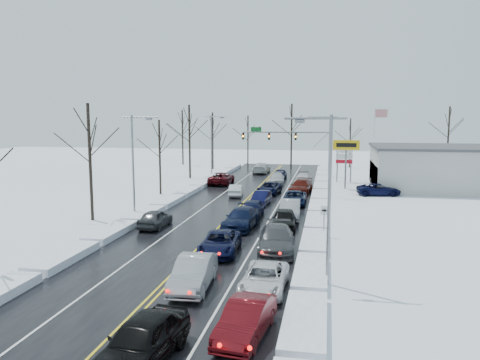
% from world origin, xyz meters
% --- Properties ---
extents(ground, '(160.00, 160.00, 0.00)m').
position_xyz_m(ground, '(0.00, 0.00, 0.00)').
color(ground, white).
rests_on(ground, ground).
extents(road_surface, '(14.00, 84.00, 0.01)m').
position_xyz_m(road_surface, '(0.00, 2.00, 0.01)').
color(road_surface, black).
rests_on(road_surface, ground).
extents(snow_bank_left, '(1.83, 72.00, 0.51)m').
position_xyz_m(snow_bank_left, '(-7.60, 2.00, 0.00)').
color(snow_bank_left, white).
rests_on(snow_bank_left, ground).
extents(snow_bank_right, '(1.83, 72.00, 0.51)m').
position_xyz_m(snow_bank_right, '(7.60, 2.00, 0.00)').
color(snow_bank_right, white).
rests_on(snow_bank_right, ground).
extents(traffic_signal_mast, '(13.28, 0.39, 8.00)m').
position_xyz_m(traffic_signal_mast, '(3.45, 27.99, 5.48)').
color(traffic_signal_mast, slate).
rests_on(traffic_signal_mast, ground).
extents(tires_plus_sign, '(3.20, 0.34, 6.00)m').
position_xyz_m(tires_plus_sign, '(10.50, 15.99, 4.99)').
color(tires_plus_sign, slate).
rests_on(tires_plus_sign, ground).
extents(used_vehicles_sign, '(2.20, 0.22, 4.65)m').
position_xyz_m(used_vehicles_sign, '(10.50, 22.00, 3.32)').
color(used_vehicles_sign, slate).
rests_on(used_vehicles_sign, ground).
extents(speed_limit_sign, '(0.55, 0.09, 2.35)m').
position_xyz_m(speed_limit_sign, '(8.20, -8.00, 1.63)').
color(speed_limit_sign, slate).
rests_on(speed_limit_sign, ground).
extents(flagpole, '(1.87, 1.20, 10.00)m').
position_xyz_m(flagpole, '(15.17, 30.00, 5.93)').
color(flagpole, silver).
rests_on(flagpole, ground).
extents(dealership_building, '(20.40, 12.40, 5.30)m').
position_xyz_m(dealership_building, '(23.98, 18.00, 2.66)').
color(dealership_building, '#AAAAA5').
rests_on(dealership_building, ground).
extents(streetlight_se, '(3.20, 0.25, 9.00)m').
position_xyz_m(streetlight_se, '(8.30, -18.00, 5.31)').
color(streetlight_se, slate).
rests_on(streetlight_se, ground).
extents(streetlight_ne, '(3.20, 0.25, 9.00)m').
position_xyz_m(streetlight_ne, '(8.30, 10.00, 5.31)').
color(streetlight_ne, slate).
rests_on(streetlight_ne, ground).
extents(streetlight_sw, '(3.20, 0.25, 9.00)m').
position_xyz_m(streetlight_sw, '(-8.30, -4.00, 5.31)').
color(streetlight_sw, slate).
rests_on(streetlight_sw, ground).
extents(streetlight_nw, '(3.20, 0.25, 9.00)m').
position_xyz_m(streetlight_nw, '(-8.30, 24.00, 5.31)').
color(streetlight_nw, slate).
rests_on(streetlight_nw, ground).
extents(tree_left_b, '(4.00, 4.00, 10.00)m').
position_xyz_m(tree_left_b, '(-11.50, -6.00, 6.99)').
color(tree_left_b, '#2D231C').
rests_on(tree_left_b, ground).
extents(tree_left_c, '(3.40, 3.40, 8.50)m').
position_xyz_m(tree_left_c, '(-10.50, 8.00, 5.94)').
color(tree_left_c, '#2D231C').
rests_on(tree_left_c, ground).
extents(tree_left_d, '(4.20, 4.20, 10.50)m').
position_xyz_m(tree_left_d, '(-11.20, 22.00, 7.33)').
color(tree_left_d, '#2D231C').
rests_on(tree_left_d, ground).
extents(tree_left_e, '(3.80, 3.80, 9.50)m').
position_xyz_m(tree_left_e, '(-10.80, 34.00, 6.64)').
color(tree_left_e, '#2D231C').
rests_on(tree_left_e, ground).
extents(tree_far_a, '(4.00, 4.00, 10.00)m').
position_xyz_m(tree_far_a, '(-18.00, 40.00, 6.99)').
color(tree_far_a, '#2D231C').
rests_on(tree_far_a, ground).
extents(tree_far_b, '(3.60, 3.60, 9.00)m').
position_xyz_m(tree_far_b, '(-6.00, 41.00, 6.29)').
color(tree_far_b, '#2D231C').
rests_on(tree_far_b, ground).
extents(tree_far_c, '(4.40, 4.40, 11.00)m').
position_xyz_m(tree_far_c, '(2.00, 39.00, 7.68)').
color(tree_far_c, '#2D231C').
rests_on(tree_far_c, ground).
extents(tree_far_d, '(3.40, 3.40, 8.50)m').
position_xyz_m(tree_far_d, '(12.00, 40.50, 5.94)').
color(tree_far_d, '#2D231C').
rests_on(tree_far_d, ground).
extents(tree_far_e, '(4.20, 4.20, 10.50)m').
position_xyz_m(tree_far_e, '(28.00, 41.00, 7.33)').
color(tree_far_e, '#2D231C').
rests_on(tree_far_e, ground).
extents(queued_car_1, '(2.03, 5.06, 1.64)m').
position_xyz_m(queued_car_1, '(1.63, -19.85, 0.00)').
color(queued_car_1, '#9EA1A6').
rests_on(queued_car_1, ground).
extents(queued_car_2, '(2.64, 5.22, 1.41)m').
position_xyz_m(queued_car_2, '(1.57, -13.53, 0.00)').
color(queued_car_2, black).
rests_on(queued_car_2, ground).
extents(queued_car_3, '(2.65, 5.65, 1.59)m').
position_xyz_m(queued_car_3, '(1.67, -6.47, 0.00)').
color(queued_car_3, black).
rests_on(queued_car_3, ground).
extents(queued_car_4, '(1.83, 4.53, 1.54)m').
position_xyz_m(queued_car_4, '(1.86, -2.44, 0.00)').
color(queued_car_4, black).
rests_on(queued_car_4, ground).
extents(queued_car_5, '(1.71, 4.28, 1.39)m').
position_xyz_m(queued_car_5, '(1.81, 3.69, 0.00)').
color(queued_car_5, black).
rests_on(queued_car_5, ground).
extents(queued_car_6, '(2.65, 5.06, 1.36)m').
position_xyz_m(queued_car_6, '(1.78, 10.34, 0.00)').
color(queued_car_6, black).
rests_on(queued_car_6, ground).
extents(queued_car_7, '(2.36, 4.99, 1.41)m').
position_xyz_m(queued_car_7, '(1.73, 18.83, 0.00)').
color(queued_car_7, '#B0B3B9').
rests_on(queued_car_7, ground).
extents(queued_car_8, '(2.02, 4.36, 1.45)m').
position_xyz_m(queued_car_8, '(1.63, 23.17, 0.00)').
color(queued_car_8, black).
rests_on(queued_car_8, ground).
extents(queued_car_9, '(2.10, 4.64, 1.48)m').
position_xyz_m(queued_car_9, '(5.28, -24.73, 0.00)').
color(queued_car_9, '#550B10').
rests_on(queued_car_9, ground).
extents(queued_car_10, '(2.28, 4.85, 1.34)m').
position_xyz_m(queued_car_10, '(5.32, -19.61, 0.00)').
color(queued_car_10, silver).
rests_on(queued_car_10, ground).
extents(queued_car_11, '(2.89, 5.95, 1.67)m').
position_xyz_m(queued_car_11, '(5.14, -12.45, 0.00)').
color(queued_car_11, '#404345').
rests_on(queued_car_11, ground).
extents(queued_car_12, '(2.11, 4.69, 1.56)m').
position_xyz_m(queued_car_12, '(5.07, -6.01, 0.00)').
color(queued_car_12, black).
rests_on(queued_car_12, ground).
extents(queued_car_13, '(1.94, 5.01, 1.63)m').
position_xyz_m(queued_car_13, '(5.20, -2.22, 0.00)').
color(queued_car_13, '#93959A').
rests_on(queued_car_13, ground).
extents(queued_car_14, '(2.28, 4.93, 1.37)m').
position_xyz_m(queued_car_14, '(5.11, 4.39, 0.00)').
color(queued_car_14, black).
rests_on(queued_car_14, ground).
extents(queued_car_15, '(2.79, 5.56, 1.55)m').
position_xyz_m(queued_car_15, '(5.35, 11.72, 0.00)').
color(queued_car_15, '#460F09').
rests_on(queued_car_15, ground).
extents(queued_car_16, '(2.29, 4.93, 1.64)m').
position_xyz_m(queued_car_16, '(5.26, 18.17, 0.00)').
color(queued_car_16, silver).
rests_on(queued_car_16, ground).
extents(queued_car_17, '(1.57, 4.27, 1.40)m').
position_xyz_m(queued_car_17, '(5.05, 22.19, 0.00)').
color(queued_car_17, '#3D3F42').
rests_on(queued_car_17, ground).
extents(oncoming_car_0, '(1.86, 4.16, 1.32)m').
position_xyz_m(oncoming_car_0, '(-1.68, 8.22, 0.00)').
color(oncoming_car_0, silver).
rests_on(oncoming_car_0, ground).
extents(oncoming_car_1, '(2.70, 5.72, 1.58)m').
position_xyz_m(oncoming_car_1, '(-5.36, 16.95, 0.00)').
color(oncoming_car_1, '#45090F').
rests_on(oncoming_car_1, ground).
extents(oncoming_car_2, '(2.41, 5.68, 1.63)m').
position_xyz_m(oncoming_car_2, '(-1.93, 30.00, 0.00)').
color(oncoming_car_2, silver).
rests_on(oncoming_car_2, ground).
extents(oncoming_car_3, '(1.82, 4.34, 1.47)m').
position_xyz_m(oncoming_car_3, '(-5.21, -7.48, 0.00)').
color(oncoming_car_3, '#3A3C3F').
rests_on(oncoming_car_3, ground).
extents(parked_car_0, '(5.12, 2.88, 1.35)m').
position_xyz_m(parked_car_0, '(14.08, 11.78, 0.00)').
color(parked_car_0, black).
rests_on(parked_car_0, ground).
extents(parked_car_1, '(2.52, 5.89, 1.69)m').
position_xyz_m(parked_car_1, '(16.89, 16.00, 0.00)').
color(parked_car_1, '#46494C').
rests_on(parked_car_1, ground).
extents(parked_car_2, '(2.21, 4.43, 1.45)m').
position_xyz_m(parked_car_2, '(14.89, 22.23, 0.00)').
color(parked_car_2, black).
rests_on(parked_car_2, ground).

